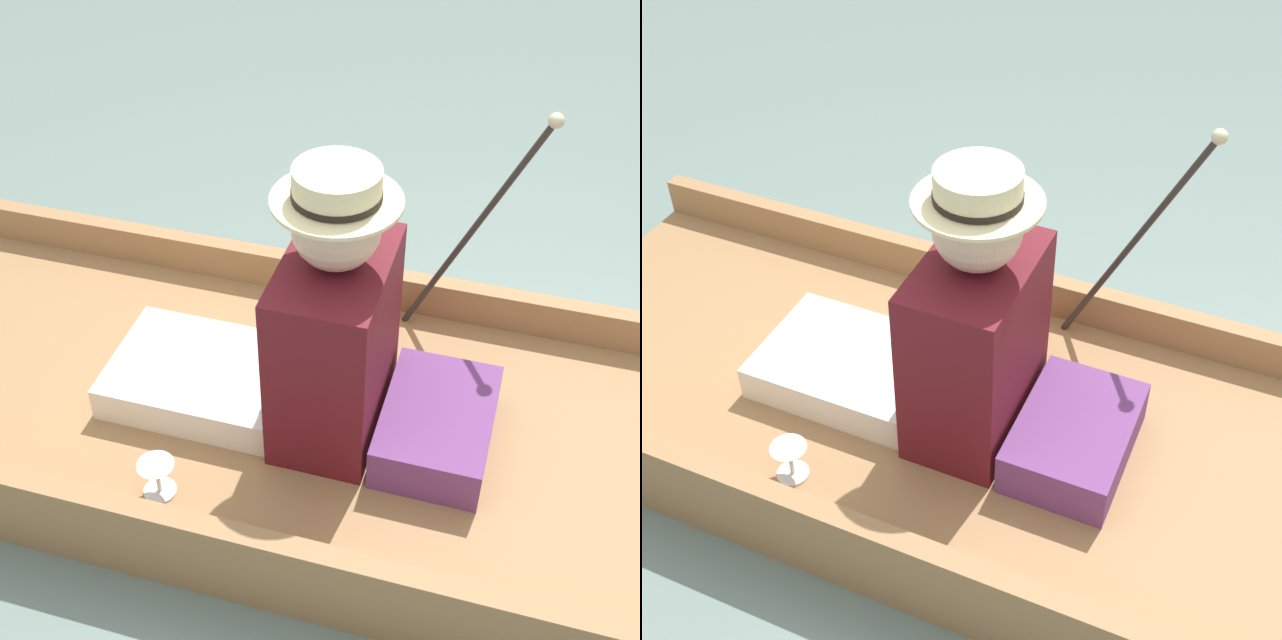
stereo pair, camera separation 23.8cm
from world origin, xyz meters
TOP-DOWN VIEW (x-y plane):
  - ground_plane at (0.00, 0.00)m, footprint 16.00×16.00m
  - punt_boat at (0.00, 0.00)m, footprint 1.16×2.89m
  - seat_cushion at (-0.02, -0.35)m, footprint 0.43×0.30m
  - seated_person at (-0.01, 0.04)m, footprint 0.44×0.84m
  - teddy_bear at (0.39, 0.05)m, footprint 0.30×0.17m
  - wine_glass at (-0.40, 0.33)m, footprint 0.10×0.10m
  - walking_cane at (0.48, -0.37)m, footprint 0.04×0.39m

SIDE VIEW (x-z plane):
  - ground_plane at x=0.00m, z-range 0.00..0.00m
  - punt_boat at x=0.00m, z-range -0.05..0.22m
  - seat_cushion at x=-0.02m, z-range 0.14..0.28m
  - wine_glass at x=-0.40m, z-range 0.16..0.27m
  - teddy_bear at x=0.39m, z-range 0.13..0.55m
  - seated_person at x=-0.01m, z-range 0.02..0.87m
  - walking_cane at x=0.48m, z-range 0.20..1.02m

